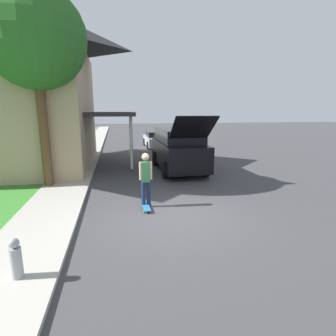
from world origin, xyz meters
TOP-DOWN VIEW (x-y plane):
  - ground_plane at (0.00, 0.00)m, footprint 120.00×120.00m
  - sidewalk at (-3.60, 6.00)m, footprint 1.80×80.00m
  - lawn_tree_near at (-4.27, 3.75)m, footprint 3.70×3.70m
  - suv_parked at (1.58, 5.77)m, footprint 2.16×5.72m
  - car_down_street at (1.91, 15.10)m, footprint 1.95×4.45m
  - skateboarder at (-0.68, 0.75)m, footprint 0.41×0.23m
  - skateboard at (-0.71, 0.50)m, footprint 0.23×0.77m
  - fire_hydrant at (-3.38, -2.59)m, footprint 0.20×0.20m

SIDE VIEW (x-z plane):
  - ground_plane at x=0.00m, z-range 0.00..0.00m
  - sidewalk at x=-3.60m, z-range 0.00..0.10m
  - skateboard at x=-0.71m, z-range 0.03..0.13m
  - fire_hydrant at x=-3.38m, z-range 0.09..0.84m
  - car_down_street at x=1.91m, z-range -0.03..1.32m
  - skateboarder at x=-0.68m, z-range 0.10..1.86m
  - suv_parked at x=1.58m, z-range -0.29..2.57m
  - lawn_tree_near at x=-4.27m, z-range 1.89..9.29m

